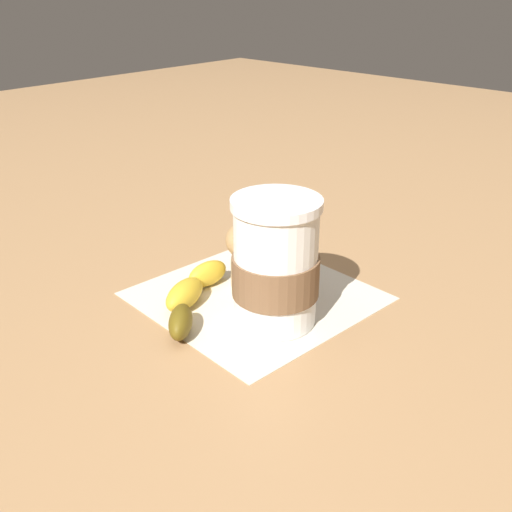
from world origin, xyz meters
TOP-DOWN VIEW (x-y plane):
  - ground_plane at (0.00, 0.00)m, footprint 3.00×3.00m
  - paper_napkin at (0.00, 0.00)m, footprint 0.25×0.25m
  - coffee_cup at (-0.05, 0.03)m, footprint 0.09×0.09m
  - muffin at (0.01, -0.02)m, footprint 0.09×0.09m
  - banana at (0.04, 0.07)m, footprint 0.10×0.15m

SIDE VIEW (x-z plane):
  - ground_plane at x=0.00m, z-range 0.00..0.00m
  - paper_napkin at x=0.00m, z-range 0.00..0.00m
  - banana at x=0.04m, z-range 0.00..0.03m
  - muffin at x=0.01m, z-range 0.00..0.09m
  - coffee_cup at x=-0.05m, z-range 0.00..0.14m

